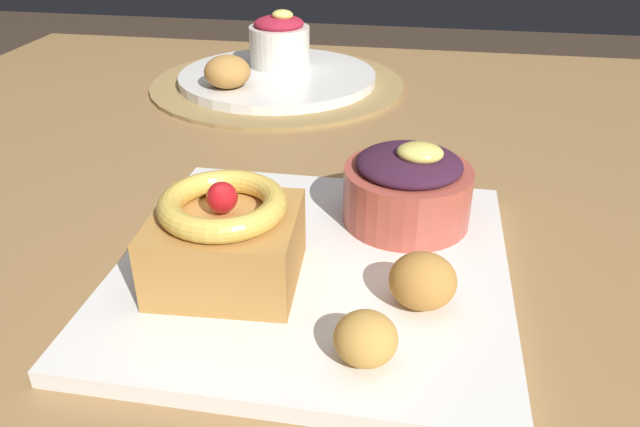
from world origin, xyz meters
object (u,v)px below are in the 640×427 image
front_plate (315,269)px  fritter_front (425,281)px  back_ramekin (281,41)px  cake_slice (228,238)px  fritter_middle (368,339)px  berry_ramekin (410,187)px  back_pastry (228,72)px  back_plate (279,77)px

front_plate → fritter_front: bearing=-25.5°
fritter_front → back_ramekin: (-0.21, 0.50, 0.02)m
cake_slice → fritter_middle: bearing=-32.2°
cake_slice → fritter_front: size_ratio=2.31×
cake_slice → berry_ramekin: bearing=41.6°
front_plate → back_ramekin: 0.48m
cake_slice → fritter_front: bearing=-2.8°
back_ramekin → back_pastry: back_ramekin is taller
front_plate → fritter_front: (0.08, -0.04, 0.02)m
back_plate → back_pastry: (-0.05, -0.07, 0.03)m
berry_ramekin → fritter_middle: bearing=-94.9°
berry_ramekin → back_plate: bearing=117.9°
back_plate → back_ramekin: back_ramekin is taller
fritter_middle → back_plate: fritter_middle is taller
fritter_middle → cake_slice: bearing=147.8°
fritter_middle → back_plate: (-0.17, 0.52, -0.02)m
front_plate → fritter_front: fritter_front is taller
cake_slice → back_ramekin: 0.50m
fritter_middle → back_plate: size_ratio=0.14×
front_plate → berry_ramekin: size_ratio=2.75×
fritter_front → front_plate: bearing=154.5°
berry_ramekin → back_pastry: bearing=129.4°
front_plate → back_ramekin: size_ratio=3.35×
fritter_front → back_pastry: back_pastry is taller
back_ramekin → back_pastry: (-0.04, -0.10, -0.01)m
cake_slice → fritter_middle: (0.10, -0.06, -0.02)m
back_ramekin → front_plate: bearing=-74.1°
berry_ramekin → fritter_front: size_ratio=2.32×
fritter_middle → back_pastry: 0.50m
front_plate → back_plate: bearing=106.6°
berry_ramekin → back_pastry: (-0.23, 0.28, -0.00)m
fritter_middle → back_ramekin: size_ratio=0.45×
cake_slice → berry_ramekin: size_ratio=1.00×
back_ramekin → fritter_middle: bearing=-72.1°
cake_slice → back_pastry: 0.40m
back_plate → fritter_middle: bearing=-71.4°
front_plate → fritter_front: 0.09m
berry_ramekin → back_ramekin: back_ramekin is taller
front_plate → back_ramekin: (-0.13, 0.46, 0.04)m
berry_ramekin → fritter_front: berry_ramekin is taller
back_pastry → back_plate: bearing=57.1°
cake_slice → back_pastry: cake_slice is taller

